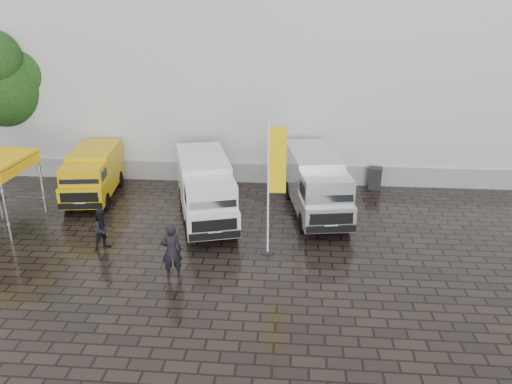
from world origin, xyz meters
TOP-DOWN VIEW (x-y plane):
  - ground at (0.00, 0.00)m, footprint 120.00×120.00m
  - exhibition_hall at (2.00, 16.00)m, footprint 44.00×16.00m
  - hall_plinth at (2.00, 7.95)m, footprint 44.00×0.15m
  - van_yellow at (-7.72, 5.14)m, footprint 2.57×5.17m
  - van_white at (-1.95, 3.11)m, footprint 3.63×6.35m
  - van_silver at (2.79, 4.15)m, footprint 2.98×6.27m
  - flagpole at (1.09, 0.16)m, footprint 0.88×0.50m
  - tree at (-13.51, 8.66)m, footprint 4.43×4.43m
  - cocktail_table at (-10.73, 2.24)m, footprint 0.60×0.60m
  - wheelie_bin at (5.87, 7.54)m, footprint 0.76×0.76m
  - person_front at (-2.23, -1.87)m, footprint 0.83×0.66m
  - person_tent at (-5.32, -0.00)m, footprint 0.97×1.00m

SIDE VIEW (x-z plane):
  - ground at x=0.00m, z-range 0.00..0.00m
  - cocktail_table at x=-10.73m, z-range 0.00..1.00m
  - hall_plinth at x=2.00m, z-range 0.00..1.00m
  - wheelie_bin at x=5.87m, z-range 0.00..1.10m
  - person_tent at x=-5.32m, z-range 0.00..1.62m
  - person_front at x=-2.23m, z-range 0.00..1.97m
  - van_yellow at x=-7.72m, z-range 0.00..2.29m
  - van_silver at x=2.79m, z-range 0.00..2.61m
  - van_white at x=-1.95m, z-range 0.00..2.61m
  - flagpole at x=1.09m, z-range 0.30..5.34m
  - tree at x=-13.51m, z-range 1.13..9.08m
  - exhibition_hall at x=2.00m, z-range 0.00..12.00m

